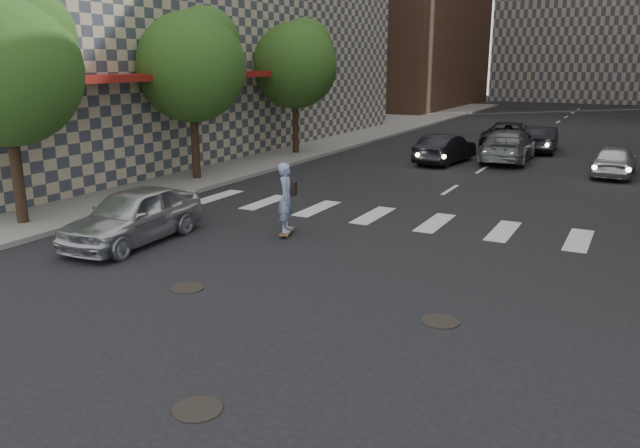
# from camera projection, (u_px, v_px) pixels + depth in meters

# --- Properties ---
(ground) EXTENTS (160.00, 160.00, 0.00)m
(ground) POSITION_uv_depth(u_px,v_px,m) (232.00, 327.00, 11.34)
(ground) COLOR black
(ground) RESTS_ON ground
(sidewalk_left) EXTENTS (13.00, 80.00, 0.15)m
(sidewalk_left) POSITION_uv_depth(u_px,v_px,m) (227.00, 145.00, 34.96)
(sidewalk_left) COLOR gray
(sidewalk_left) RESTS_ON ground
(tree_a) EXTENTS (4.20, 4.20, 6.60)m
(tree_a) POSITION_uv_depth(u_px,v_px,m) (9.00, 62.00, 17.08)
(tree_a) COLOR #382619
(tree_a) RESTS_ON sidewalk_left
(tree_b) EXTENTS (4.20, 4.20, 6.60)m
(tree_b) POSITION_uv_depth(u_px,v_px,m) (194.00, 62.00, 23.94)
(tree_b) COLOR #382619
(tree_b) RESTS_ON sidewalk_left
(tree_c) EXTENTS (4.20, 4.20, 6.60)m
(tree_c) POSITION_uv_depth(u_px,v_px,m) (297.00, 61.00, 30.79)
(tree_c) COLOR #382619
(tree_c) RESTS_ON sidewalk_left
(manhole_a) EXTENTS (0.70, 0.70, 0.02)m
(manhole_a) POSITION_uv_depth(u_px,v_px,m) (198.00, 409.00, 8.66)
(manhole_a) COLOR black
(manhole_a) RESTS_ON ground
(manhole_b) EXTENTS (0.70, 0.70, 0.02)m
(manhole_b) POSITION_uv_depth(u_px,v_px,m) (187.00, 288.00, 13.26)
(manhole_b) COLOR black
(manhole_b) RESTS_ON ground
(manhole_c) EXTENTS (0.70, 0.70, 0.02)m
(manhole_c) POSITION_uv_depth(u_px,v_px,m) (441.00, 321.00, 11.57)
(manhole_c) COLOR black
(manhole_c) RESTS_ON ground
(skateboarder) EXTENTS (0.65, 1.04, 2.02)m
(skateboarder) POSITION_uv_depth(u_px,v_px,m) (287.00, 197.00, 17.11)
(skateboarder) COLOR brown
(skateboarder) RESTS_ON ground
(silver_sedan) EXTENTS (1.97, 4.42, 1.48)m
(silver_sedan) POSITION_uv_depth(u_px,v_px,m) (133.00, 215.00, 16.46)
(silver_sedan) COLOR #B9BBC0
(silver_sedan) RESTS_ON ground
(traffic_car_a) EXTENTS (2.00, 4.30, 1.37)m
(traffic_car_a) POSITION_uv_depth(u_px,v_px,m) (445.00, 149.00, 29.20)
(traffic_car_a) COLOR black
(traffic_car_a) RESTS_ON ground
(traffic_car_b) EXTENTS (2.39, 5.38, 1.53)m
(traffic_car_b) POSITION_uv_depth(u_px,v_px,m) (508.00, 146.00, 29.71)
(traffic_car_b) COLOR slate
(traffic_car_b) RESTS_ON ground
(traffic_car_c) EXTENTS (3.13, 5.78, 1.54)m
(traffic_car_c) POSITION_uv_depth(u_px,v_px,m) (509.00, 136.00, 33.56)
(traffic_car_c) COLOR black
(traffic_car_c) RESTS_ON ground
(traffic_car_d) EXTENTS (1.72, 3.97, 1.33)m
(traffic_car_d) POSITION_uv_depth(u_px,v_px,m) (615.00, 160.00, 25.97)
(traffic_car_d) COLOR #B4B8BC
(traffic_car_d) RESTS_ON ground
(traffic_car_e) EXTENTS (1.75, 4.29, 1.39)m
(traffic_car_e) POSITION_uv_depth(u_px,v_px,m) (542.00, 139.00, 32.91)
(traffic_car_e) COLOR black
(traffic_car_e) RESTS_ON ground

